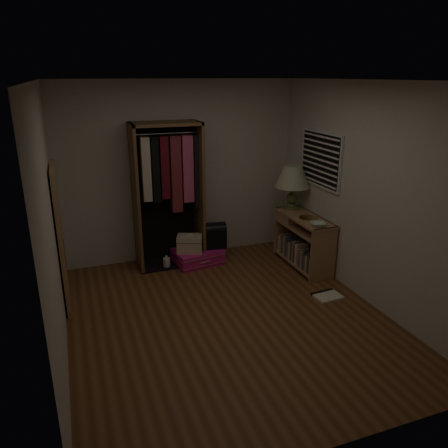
{
  "coord_description": "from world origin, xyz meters",
  "views": [
    {
      "loc": [
        -1.55,
        -4.11,
        2.65
      ],
      "look_at": [
        0.3,
        0.95,
        0.8
      ],
      "focal_mm": 35.0,
      "sensor_mm": 36.0,
      "label": 1
    }
  ],
  "objects": [
    {
      "name": "open_wardrobe",
      "position": [
        -0.21,
        1.77,
        1.21
      ],
      "size": [
        0.98,
        0.5,
        2.05
      ],
      "color": "brown",
      "rests_on": "ground"
    },
    {
      "name": "ground",
      "position": [
        0.0,
        0.0,
        0.0
      ],
      "size": [
        4.0,
        4.0,
        0.0
      ],
      "primitive_type": "plane",
      "color": "brown",
      "rests_on": "ground"
    },
    {
      "name": "console_bookshelf",
      "position": [
        1.54,
        1.05,
        0.39
      ],
      "size": [
        0.42,
        1.12,
        0.75
      ],
      "color": "#9C704B",
      "rests_on": "ground"
    },
    {
      "name": "white_jug",
      "position": [
        -0.35,
        1.6,
        0.08
      ],
      "size": [
        0.12,
        0.12,
        0.18
      ],
      "rotation": [
        0.0,
        0.0,
        -0.21
      ],
      "color": "silver",
      "rests_on": "ground"
    },
    {
      "name": "pink_suitcase",
      "position": [
        0.13,
        1.6,
        0.11
      ],
      "size": [
        0.76,
        0.6,
        0.21
      ],
      "rotation": [
        0.0,
        0.0,
        0.14
      ],
      "color": "#C4176E",
      "rests_on": "ground"
    },
    {
      "name": "floor_mirror",
      "position": [
        -1.7,
        1.0,
        0.85
      ],
      "size": [
        0.06,
        0.8,
        1.7
      ],
      "color": "#A57E50",
      "rests_on": "ground"
    },
    {
      "name": "ceramic_bowl",
      "position": [
        1.49,
        0.58,
        0.77
      ],
      "size": [
        0.25,
        0.25,
        0.05
      ],
      "primitive_type": "imported",
      "rotation": [
        0.0,
        0.0,
        -0.33
      ],
      "color": "#AED0AE",
      "rests_on": "console_bookshelf"
    },
    {
      "name": "room_walls",
      "position": [
        0.08,
        0.04,
        1.5
      ],
      "size": [
        3.52,
        4.02,
        2.6
      ],
      "color": "beige",
      "rests_on": "ground"
    },
    {
      "name": "train_case",
      "position": [
        -0.0,
        1.57,
        0.34
      ],
      "size": [
        0.43,
        0.36,
        0.26
      ],
      "rotation": [
        0.0,
        0.0,
        -0.36
      ],
      "color": "#BCB08F",
      "rests_on": "pink_suitcase"
    },
    {
      "name": "black_bag",
      "position": [
        0.38,
        1.62,
        0.41
      ],
      "size": [
        0.38,
        0.27,
        0.38
      ],
      "rotation": [
        0.0,
        0.0,
        -0.12
      ],
      "color": "black",
      "rests_on": "pink_suitcase"
    },
    {
      "name": "table_lamp",
      "position": [
        1.54,
        1.41,
        1.23
      ],
      "size": [
        0.68,
        0.68,
        0.65
      ],
      "rotation": [
        0.0,
        0.0,
        -0.37
      ],
      "color": "#4F592B",
      "rests_on": "console_bookshelf"
    },
    {
      "name": "floor_book",
      "position": [
        1.35,
        0.05,
        0.01
      ],
      "size": [
        0.35,
        0.29,
        0.03
      ],
      "rotation": [
        0.0,
        0.0,
        0.08
      ],
      "color": "beige",
      "rests_on": "ground"
    },
    {
      "name": "brass_tray",
      "position": [
        1.54,
        0.91,
        0.76
      ],
      "size": [
        0.34,
        0.34,
        0.01
      ],
      "rotation": [
        0.0,
        0.0,
        0.43
      ],
      "color": "#B18C44",
      "rests_on": "console_bookshelf"
    }
  ]
}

